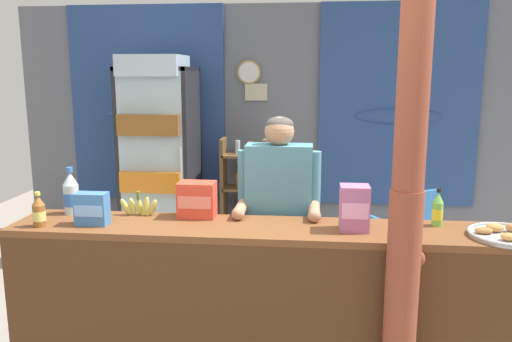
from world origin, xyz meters
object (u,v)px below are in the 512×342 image
Objects in this scene: soda_bottle_water at (71,194)px; snack_box_wafer at (354,208)px; timber_post at (407,200)px; plastic_lawn_chair at (407,229)px; bottle_shelf_rack at (244,192)px; pastry_tray at (508,234)px; soda_bottle_lime_soda at (438,210)px; banana_bunch at (139,207)px; snack_box_biscuit at (92,209)px; soda_bottle_iced_tea at (39,212)px; shopkeeper at (279,205)px; stall_counter at (257,295)px; drink_fridge at (159,147)px; snack_box_crackers at (197,200)px.

snack_box_wafer is (1.76, -0.17, 0.00)m from soda_bottle_water.
plastic_lawn_chair is (0.37, 1.87, -0.72)m from timber_post.
bottle_shelf_rack is 3.02m from pastry_tray.
snack_box_wafer reaches higher than soda_bottle_lime_soda.
soda_bottle_lime_soda is 0.85× the size of banana_bunch.
snack_box_wafer reaches higher than plastic_lawn_chair.
snack_box_biscuit is (-2.13, -1.62, 0.56)m from plastic_lawn_chair.
soda_bottle_iced_tea is 0.49× the size of pastry_tray.
timber_post is at bearing -5.11° from soda_bottle_iced_tea.
timber_post is 12.26× the size of soda_bottle_iced_tea.
timber_post reaches higher than soda_bottle_iced_tea.
snack_box_biscuit is 0.73× the size of banana_bunch.
shopkeeper reaches higher than banana_bunch.
snack_box_wafer is at bearing 9.23° from stall_counter.
soda_bottle_iced_tea is (-2.05, 0.18, -0.17)m from timber_post.
shopkeeper reaches higher than soda_bottle_lime_soda.
pastry_tray is (0.22, -1.62, 0.48)m from plastic_lawn_chair.
timber_post is 1.26× the size of drink_fridge.
soda_bottle_water is (-2.36, -1.39, 0.59)m from plastic_lawn_chair.
soda_bottle_water is (-1.21, 0.26, 0.51)m from stall_counter.
drink_fridge reaches higher than snack_box_wafer.
snack_box_biscuit is (0.29, 0.07, 0.01)m from soda_bottle_iced_tea.
stall_counter is 0.69m from snack_box_crackers.
stall_counter is 1.88× the size of shopkeeper.
plastic_lawn_chair is 2.87× the size of soda_bottle_water.
bottle_shelf_rack is at bearing 122.53° from soda_bottle_lime_soda.
shopkeeper is at bearing 160.22° from pastry_tray.
timber_post is 11.12× the size of snack_box_crackers.
timber_post is 1.78m from snack_box_biscuit.
shopkeeper is at bearing 20.82° from soda_bottle_iced_tea.
timber_post is (0.77, -0.21, 0.64)m from stall_counter.
soda_bottle_lime_soda is (0.94, -0.26, 0.06)m from shopkeeper.
snack_box_wafer is at bearing -68.52° from bottle_shelf_rack.
bottle_shelf_rack is 2.06m from shopkeeper.
plastic_lawn_chair is at bearing -27.68° from bottle_shelf_rack.
snack_box_wafer is at bearing -50.46° from drink_fridge.
soda_bottle_iced_tea is 0.80× the size of snack_box_wafer.
soda_bottle_lime_soda is 1.44m from snack_box_crackers.
soda_bottle_water reaches higher than snack_box_wafer.
soda_bottle_water is at bearing 78.16° from soda_bottle_iced_tea.
soda_bottle_iced_tea is at bearing -91.34° from drink_fridge.
timber_post reaches higher than snack_box_wafer.
soda_bottle_water is 0.32m from snack_box_biscuit.
plastic_lawn_chair is 2.16m from snack_box_crackers.
snack_box_crackers is at bearing -155.73° from shopkeeper.
pastry_tray is at bearing -19.78° from shopkeeper.
shopkeeper is 7.58× the size of soda_bottle_iced_tea.
soda_bottle_water is at bearing -179.44° from snack_box_crackers.
drink_fridge reaches higher than pastry_tray.
soda_bottle_iced_tea is at bearing -178.59° from stall_counter.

